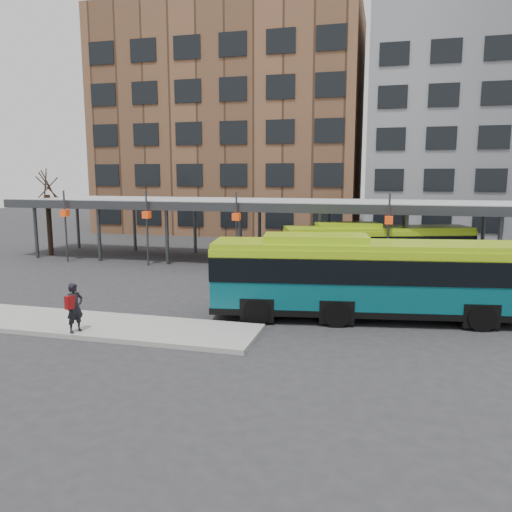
# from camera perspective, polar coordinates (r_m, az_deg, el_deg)

# --- Properties ---
(ground) EXTENTS (120.00, 120.00, 0.00)m
(ground) POSITION_cam_1_polar(r_m,az_deg,el_deg) (21.08, -1.97, -6.79)
(ground) COLOR #28282B
(ground) RESTS_ON ground
(boarding_island) EXTENTS (14.00, 3.00, 0.18)m
(boarding_island) POSITION_cam_1_polar(r_m,az_deg,el_deg) (20.72, -19.31, -7.35)
(boarding_island) COLOR gray
(boarding_island) RESTS_ON ground
(canopy) EXTENTS (40.00, 6.53, 4.80)m
(canopy) POSITION_cam_1_polar(r_m,az_deg,el_deg) (32.86, 4.29, 5.89)
(canopy) COLOR #999B9E
(canopy) RESTS_ON ground
(tree) EXTENTS (1.64, 1.64, 5.60)m
(tree) POSITION_cam_1_polar(r_m,az_deg,el_deg) (39.54, -22.56, 3.64)
(tree) COLOR black
(tree) RESTS_ON ground
(building_brick) EXTENTS (26.00, 14.00, 22.00)m
(building_brick) POSITION_cam_1_polar(r_m,az_deg,el_deg) (54.03, -2.62, 14.76)
(building_brick) COLOR brown
(building_brick) RESTS_ON ground
(building_grey) EXTENTS (24.00, 14.00, 20.00)m
(building_grey) POSITION_cam_1_polar(r_m,az_deg,el_deg) (52.59, 26.38, 12.88)
(building_grey) COLOR slate
(building_grey) RESTS_ON ground
(bus_front) EXTENTS (12.75, 4.56, 3.44)m
(bus_front) POSITION_cam_1_polar(r_m,az_deg,el_deg) (20.68, 12.40, -2.21)
(bus_front) COLOR #074B54
(bus_front) RESTS_ON ground
(bus_rear) EXTENTS (11.20, 5.83, 3.04)m
(bus_rear) POSITION_cam_1_polar(r_m,az_deg,el_deg) (30.51, 13.61, 1.01)
(bus_rear) COLOR #074B54
(bus_rear) RESTS_ON ground
(pedestrian) EXTENTS (0.65, 0.78, 1.82)m
(pedestrian) POSITION_cam_1_polar(r_m,az_deg,el_deg) (19.23, -20.02, -5.54)
(pedestrian) COLOR black
(pedestrian) RESTS_ON boarding_island
(bike_rack) EXTENTS (6.29, 1.67, 1.07)m
(bike_rack) POSITION_cam_1_polar(r_m,az_deg,el_deg) (32.65, 26.94, -1.19)
(bike_rack) COLOR slate
(bike_rack) RESTS_ON ground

